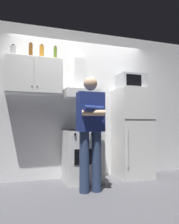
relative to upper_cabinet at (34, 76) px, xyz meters
name	(u,v)px	position (x,y,z in m)	size (l,w,h in m)	color
ground_plane	(90,185)	(0.85, -0.37, -1.75)	(7.00, 7.00, 0.00)	#4C4C51
back_wall_tiled	(80,103)	(0.85, 0.23, -0.40)	(4.80, 0.10, 2.70)	white
upper_cabinet	(34,76)	(0.00, 0.00, 0.00)	(0.90, 0.37, 0.60)	white
stove_oven	(82,155)	(0.80, -0.13, -1.32)	(0.60, 0.62, 0.87)	white
range_hood	(80,88)	(0.80, 0.00, -0.15)	(0.60, 0.44, 0.75)	white
refrigerator	(132,133)	(1.75, -0.12, -0.95)	(0.60, 0.62, 1.60)	white
microwave	(131,82)	(1.75, -0.11, -0.01)	(0.48, 0.37, 0.28)	#B7BABF
person_standing	(91,128)	(0.75, -0.73, -0.85)	(0.38, 0.33, 1.64)	navy
cooking_pot	(92,126)	(0.93, -0.24, -0.83)	(0.28, 0.18, 0.09)	#B7BABF
bottle_liquor_amber	(42,52)	(0.13, 0.03, 0.42)	(0.08, 0.08, 0.26)	#B7721E
bottle_beer_brown	(31,51)	(-0.06, -0.02, 0.42)	(0.06, 0.06, 0.25)	brown
bottle_olive_oil	(55,54)	(0.36, 0.02, 0.42)	(0.06, 0.06, 0.26)	#4C6B19
bottle_canister_steel	(13,51)	(-0.33, -0.02, 0.39)	(0.09, 0.09, 0.19)	#B2B5BA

